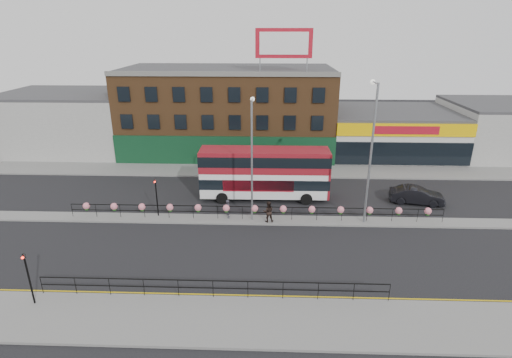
{
  "coord_description": "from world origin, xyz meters",
  "views": [
    {
      "loc": [
        1.14,
        -29.11,
        14.64
      ],
      "look_at": [
        0.0,
        3.0,
        2.5
      ],
      "focal_mm": 28.0,
      "sensor_mm": 36.0,
      "label": 1
    }
  ],
  "objects_px": {
    "pedestrian_b": "(268,211)",
    "lamp_column_west": "(252,151)",
    "double_decker_bus": "(265,169)",
    "pedestrian_a": "(228,209)",
    "lamp_column_east": "(371,142)",
    "car": "(417,195)"
  },
  "relations": [
    {
      "from": "pedestrian_b",
      "to": "lamp_column_west",
      "type": "height_order",
      "value": "lamp_column_west"
    },
    {
      "from": "lamp_column_east",
      "to": "lamp_column_west",
      "type": "bearing_deg",
      "value": 179.37
    },
    {
      "from": "pedestrian_b",
      "to": "lamp_column_west",
      "type": "bearing_deg",
      "value": -29.66
    },
    {
      "from": "lamp_column_east",
      "to": "pedestrian_a",
      "type": "bearing_deg",
      "value": 179.29
    },
    {
      "from": "car",
      "to": "pedestrian_b",
      "type": "height_order",
      "value": "pedestrian_b"
    },
    {
      "from": "car",
      "to": "pedestrian_a",
      "type": "bearing_deg",
      "value": 113.05
    },
    {
      "from": "pedestrian_b",
      "to": "lamp_column_east",
      "type": "height_order",
      "value": "lamp_column_east"
    },
    {
      "from": "car",
      "to": "lamp_column_west",
      "type": "bearing_deg",
      "value": 114.85
    },
    {
      "from": "pedestrian_a",
      "to": "lamp_column_west",
      "type": "distance_m",
      "value": 5.3
    },
    {
      "from": "double_decker_bus",
      "to": "pedestrian_a",
      "type": "height_order",
      "value": "double_decker_bus"
    },
    {
      "from": "pedestrian_a",
      "to": "lamp_column_east",
      "type": "bearing_deg",
      "value": -98.02
    },
    {
      "from": "double_decker_bus",
      "to": "lamp_column_east",
      "type": "distance_m",
      "value": 9.95
    },
    {
      "from": "lamp_column_east",
      "to": "double_decker_bus",
      "type": "bearing_deg",
      "value": 150.35
    },
    {
      "from": "car",
      "to": "pedestrian_b",
      "type": "bearing_deg",
      "value": 118.51
    },
    {
      "from": "lamp_column_west",
      "to": "pedestrian_b",
      "type": "bearing_deg",
      "value": -23.77
    },
    {
      "from": "pedestrian_b",
      "to": "lamp_column_east",
      "type": "xyz_separation_m",
      "value": [
        7.65,
        0.48,
        5.62
      ]
    },
    {
      "from": "pedestrian_a",
      "to": "lamp_column_west",
      "type": "relative_size",
      "value": 0.16
    },
    {
      "from": "double_decker_bus",
      "to": "pedestrian_a",
      "type": "distance_m",
      "value": 5.63
    },
    {
      "from": "double_decker_bus",
      "to": "pedestrian_b",
      "type": "distance_m",
      "value": 5.37
    },
    {
      "from": "pedestrian_a",
      "to": "double_decker_bus",
      "type": "bearing_deg",
      "value": -40.57
    },
    {
      "from": "pedestrian_a",
      "to": "lamp_column_east",
      "type": "relative_size",
      "value": 0.14
    },
    {
      "from": "lamp_column_west",
      "to": "car",
      "type": "bearing_deg",
      "value": 14.75
    }
  ]
}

